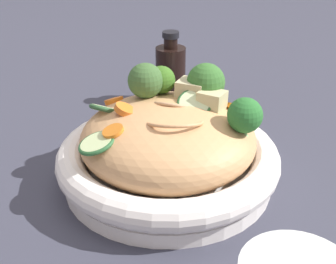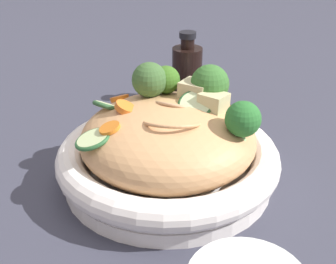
% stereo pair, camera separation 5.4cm
% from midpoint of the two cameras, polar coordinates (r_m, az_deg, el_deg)
% --- Properties ---
extents(ground_plane, '(3.00, 3.00, 0.00)m').
position_cam_midpoint_polar(ground_plane, '(0.57, -2.70, -6.09)').
color(ground_plane, '#363744').
extents(serving_bowl, '(0.27, 0.27, 0.05)m').
position_cam_midpoint_polar(serving_bowl, '(0.56, -2.76, -3.79)').
color(serving_bowl, white).
rests_on(serving_bowl, ground_plane).
extents(noodle_heap, '(0.21, 0.21, 0.09)m').
position_cam_midpoint_polar(noodle_heap, '(0.54, -2.84, -0.83)').
color(noodle_heap, tan).
rests_on(noodle_heap, serving_bowl).
extents(broccoli_florets, '(0.14, 0.14, 0.07)m').
position_cam_midpoint_polar(broccoli_florets, '(0.54, -0.10, 5.36)').
color(broccoli_florets, '#94AD71').
rests_on(broccoli_florets, serving_bowl).
extents(carrot_coins, '(0.18, 0.12, 0.03)m').
position_cam_midpoint_polar(carrot_coins, '(0.54, -4.00, 2.94)').
color(carrot_coins, orange).
rests_on(carrot_coins, serving_bowl).
extents(zucchini_slices, '(0.17, 0.15, 0.04)m').
position_cam_midpoint_polar(zucchini_slices, '(0.54, -6.60, 2.63)').
color(zucchini_slices, beige).
rests_on(zucchini_slices, serving_bowl).
extents(chicken_chunks, '(0.06, 0.07, 0.03)m').
position_cam_midpoint_polar(chicken_chunks, '(0.55, 1.12, 4.55)').
color(chicken_chunks, '#C6BE89').
rests_on(chicken_chunks, serving_bowl).
extents(soy_sauce_bottle, '(0.05, 0.05, 0.12)m').
position_cam_midpoint_polar(soy_sauce_bottle, '(0.77, -1.70, 7.35)').
color(soy_sauce_bottle, black).
rests_on(soy_sauce_bottle, ground_plane).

